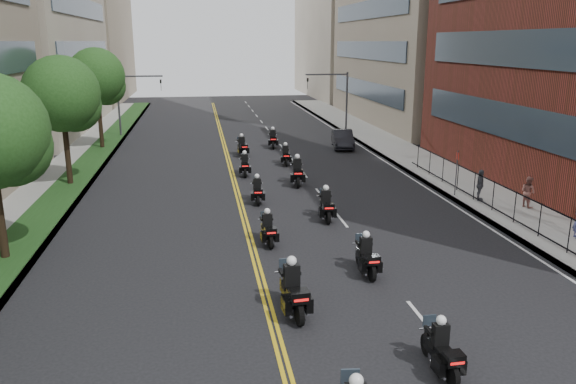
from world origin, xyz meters
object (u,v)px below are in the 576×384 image
(motorcycle_5, at_px, (326,206))
(motorcycle_7, at_px, (297,173))
(pedestrian_c, at_px, (480,185))
(motorcycle_4, at_px, (268,230))
(motorcycle_10, at_px, (242,147))
(motorcycle_1, at_px, (441,351))
(motorcycle_2, at_px, (293,292))
(pedestrian_b, at_px, (528,192))
(motorcycle_6, at_px, (257,191))
(parked_sedan, at_px, (343,139))
(motorcycle_8, at_px, (245,166))
(motorcycle_3, at_px, (366,257))
(motorcycle_11, at_px, (273,140))
(motorcycle_9, at_px, (286,156))

(motorcycle_5, xyz_separation_m, motorcycle_7, (-0.20, 6.95, 0.07))
(motorcycle_7, bearing_deg, pedestrian_c, -24.69)
(motorcycle_4, distance_m, motorcycle_10, 19.25)
(motorcycle_1, height_order, motorcycle_10, motorcycle_10)
(motorcycle_2, distance_m, motorcycle_7, 16.58)
(motorcycle_2, height_order, pedestrian_c, motorcycle_2)
(motorcycle_10, bearing_deg, motorcycle_4, -98.29)
(pedestrian_b, bearing_deg, motorcycle_10, 24.22)
(motorcycle_2, relative_size, motorcycle_6, 1.21)
(motorcycle_4, bearing_deg, motorcycle_7, 70.21)
(motorcycle_2, distance_m, motorcycle_5, 9.89)
(motorcycle_4, height_order, motorcycle_5, motorcycle_5)
(motorcycle_1, relative_size, parked_sedan, 0.48)
(motorcycle_8, height_order, parked_sedan, motorcycle_8)
(motorcycle_4, bearing_deg, motorcycle_8, 86.76)
(motorcycle_3, height_order, motorcycle_8, motorcycle_3)
(motorcycle_7, relative_size, motorcycle_11, 1.09)
(motorcycle_4, bearing_deg, motorcycle_2, -92.88)
(motorcycle_2, relative_size, motorcycle_3, 1.15)
(motorcycle_3, height_order, motorcycle_7, motorcycle_7)
(motorcycle_4, bearing_deg, motorcycle_11, 79.06)
(motorcycle_8, bearing_deg, motorcycle_2, -87.37)
(motorcycle_11, bearing_deg, motorcycle_5, -84.66)
(motorcycle_3, distance_m, pedestrian_b, 12.50)
(motorcycle_5, relative_size, pedestrian_c, 1.37)
(motorcycle_10, bearing_deg, motorcycle_11, 39.98)
(motorcycle_1, bearing_deg, motorcycle_9, 88.47)
(motorcycle_8, bearing_deg, motorcycle_5, -69.66)
(motorcycle_1, distance_m, motorcycle_3, 6.54)
(motorcycle_10, bearing_deg, motorcycle_8, -100.00)
(motorcycle_7, height_order, pedestrian_b, motorcycle_7)
(parked_sedan, xyz_separation_m, pedestrian_c, (3.20, -16.83, 0.26))
(motorcycle_4, distance_m, motorcycle_8, 12.82)
(motorcycle_3, distance_m, motorcycle_8, 16.88)
(motorcycle_3, relative_size, parked_sedan, 0.50)
(motorcycle_1, distance_m, motorcycle_7, 20.17)
(motorcycle_11, bearing_deg, motorcycle_1, -84.59)
(motorcycle_2, xyz_separation_m, motorcycle_6, (0.22, 12.85, -0.13))
(motorcycle_3, relative_size, motorcycle_5, 0.96)
(motorcycle_5, bearing_deg, motorcycle_8, 111.56)
(motorcycle_2, relative_size, motorcycle_5, 1.11)
(motorcycle_7, bearing_deg, parked_sedan, 69.92)
(motorcycle_8, relative_size, parked_sedan, 0.50)
(motorcycle_8, height_order, motorcycle_9, motorcycle_8)
(motorcycle_6, relative_size, motorcycle_7, 0.83)
(motorcycle_11, bearing_deg, motorcycle_6, -95.32)
(motorcycle_6, relative_size, parked_sedan, 0.48)
(motorcycle_5, bearing_deg, motorcycle_9, 94.19)
(motorcycle_10, xyz_separation_m, pedestrian_c, (11.52, -14.82, 0.32))
(motorcycle_3, bearing_deg, parked_sedan, 76.91)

